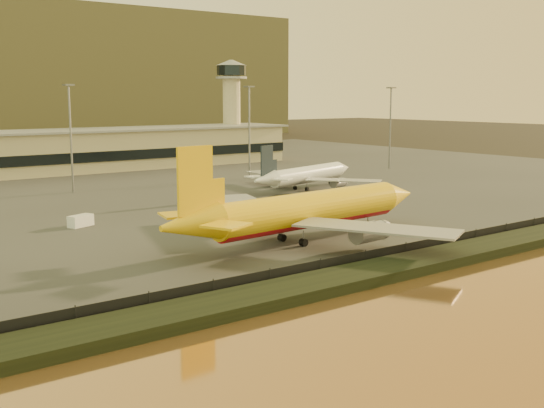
{
  "coord_description": "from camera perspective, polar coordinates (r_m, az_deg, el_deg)",
  "views": [
    {
      "loc": [
        -69.72,
        -75.8,
        22.84
      ],
      "look_at": [
        -2.58,
        12.0,
        5.3
      ],
      "focal_mm": 45.0,
      "sensor_mm": 36.0,
      "label": 1
    }
  ],
  "objects": [
    {
      "name": "white_narrowbody_jet",
      "position": [
        167.3,
        2.87,
        2.43
      ],
      "size": [
        39.96,
        38.13,
        11.67
      ],
      "rotation": [
        0.0,
        0.0,
        0.28
      ],
      "color": "white",
      "rests_on": "tarmac"
    },
    {
      "name": "gse_vehicle_white",
      "position": [
        124.13,
        -15.72,
        -1.36
      ],
      "size": [
        4.91,
        3.52,
        2.02
      ],
      "primitive_type": "cube",
      "rotation": [
        0.0,
        0.0,
        0.37
      ],
      "color": "white",
      "rests_on": "tarmac"
    },
    {
      "name": "control_tower",
      "position": [
        249.58,
        -3.4,
        8.73
      ],
      "size": [
        11.2,
        11.2,
        35.5
      ],
      "color": "tan",
      "rests_on": "tarmac"
    },
    {
      "name": "apron_light_masts",
      "position": [
        173.12,
        -8.13,
        6.57
      ],
      "size": [
        152.2,
        12.2,
        25.4
      ],
      "color": "slate",
      "rests_on": "tarmac"
    },
    {
      "name": "ground",
      "position": [
        105.49,
        5.09,
        -3.52
      ],
      "size": [
        900.0,
        900.0,
        0.0
      ],
      "primitive_type": "plane",
      "color": "black",
      "rests_on": "ground"
    },
    {
      "name": "dhl_cargo_jet",
      "position": [
        106.93,
        2.85,
        -0.6
      ],
      "size": [
        53.79,
        52.51,
        16.06
      ],
      "rotation": [
        0.0,
        0.0,
        0.08
      ],
      "color": "#F2B60C",
      "rests_on": "tarmac"
    },
    {
      "name": "perimeter_fence",
      "position": [
        96.28,
        10.34,
        -4.06
      ],
      "size": [
        300.0,
        0.05,
        2.2
      ],
      "primitive_type": "cube",
      "color": "black",
      "rests_on": "tarmac"
    },
    {
      "name": "embankment",
      "position": [
        93.86,
        12.14,
        -4.83
      ],
      "size": [
        320.0,
        7.0,
        1.4
      ],
      "primitive_type": "cube",
      "color": "black",
      "rests_on": "ground"
    },
    {
      "name": "tarmac",
      "position": [
        185.88,
        -15.09,
        1.68
      ],
      "size": [
        320.0,
        220.0,
        0.2
      ],
      "primitive_type": "cube",
      "color": "#2D2D2D",
      "rests_on": "ground"
    },
    {
      "name": "gse_vehicle_yellow",
      "position": [
        142.9,
        2.52,
        0.23
      ],
      "size": [
        3.77,
        1.89,
        1.65
      ],
      "primitive_type": "cube",
      "rotation": [
        0.0,
        0.0,
        -0.07
      ],
      "color": "#F2B60C",
      "rests_on": "tarmac"
    }
  ]
}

